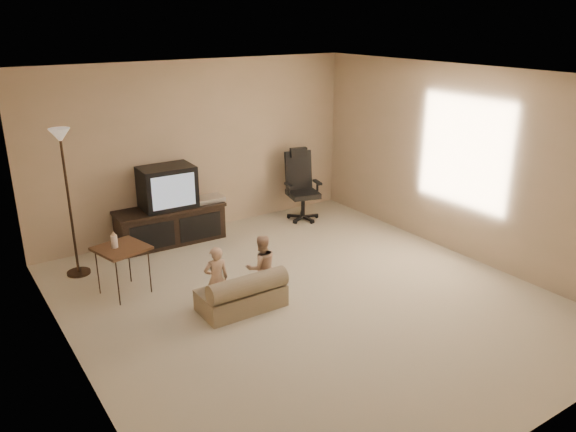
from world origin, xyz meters
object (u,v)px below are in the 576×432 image
Objects in this scene: tv_stand at (170,211)px; office_chair at (301,194)px; floor_lamp at (65,170)px; child_sofa at (243,294)px; toddler_right at (262,267)px; toddler_left at (216,279)px; side_table at (121,249)px.

office_chair reaches higher than tv_stand.
floor_lamp reaches higher than child_sofa.
child_sofa is at bearing -123.50° from office_chair.
toddler_right is (-1.92, -1.95, -0.02)m from office_chair.
toddler_right is (0.56, -0.02, 0.00)m from toddler_left.
toddler_left is (1.03, -1.81, -0.97)m from floor_lamp.
office_chair is at bearing 1.95° from floor_lamp.
side_table is 1.04× the size of toddler_left.
side_table is 1.22m from toddler_left.
tv_stand is at bearing -172.53° from office_chair.
toddler_left is (0.71, -0.97, -0.18)m from side_table.
floor_lamp is at bearing -163.87° from tv_stand.
toddler_right is (1.28, -0.99, -0.18)m from side_table.
side_table is 1.52m from child_sofa.
office_chair is at bearing 43.07° from child_sofa.
child_sofa is (-2.23, -2.07, -0.22)m from office_chair.
toddler_right is (1.59, -1.83, -0.96)m from floor_lamp.
tv_stand is 2.05× the size of toddler_right.
child_sofa is 1.23× the size of toddler_left.
office_chair is 3.14m from toddler_left.
side_table reaches higher than toddler_left.
tv_stand is 1.99× the size of side_table.
tv_stand reaches higher than child_sofa.
toddler_left is 0.56m from toddler_right.
tv_stand is 1.68× the size of child_sofa.
floor_lamp is at bearing 110.69° from side_table.
side_table is 1.03× the size of toddler_right.
tv_stand is 1.61m from side_table.
tv_stand is 0.85× the size of floor_lamp.
floor_lamp reaches higher than side_table.
office_chair is 3.64m from floor_lamp.
toddler_right is at bearing 21.46° from child_sofa.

